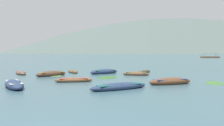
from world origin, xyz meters
name	(u,v)px	position (x,y,z in m)	size (l,w,h in m)	color
ground_plane	(104,54)	(0.00, 1500.00, 0.00)	(6000.00, 6000.00, 0.00)	#385660
mountain_2	(45,41)	(-542.98, 1962.56, 118.35)	(716.16, 716.16, 236.70)	slate
mountain_3	(147,20)	(388.77, 1886.28, 300.25)	(2492.36, 2492.36, 600.50)	#4C5B56
rowboat_0	(119,87)	(2.78, 9.46, 0.18)	(4.50, 3.00, 0.56)	navy
rowboat_1	(74,80)	(-0.95, 13.40, 0.15)	(3.38, 1.37, 0.49)	brown
rowboat_2	(104,72)	(1.72, 20.83, 0.22)	(3.90, 3.21, 0.70)	navy
rowboat_3	(51,74)	(-4.12, 18.37, 0.21)	(3.43, 3.33, 0.69)	#4C3323
rowboat_4	(136,74)	(5.34, 18.75, 0.17)	(3.16, 1.67, 0.53)	brown
rowboat_5	(21,73)	(-8.34, 20.62, 0.15)	(2.73, 3.64, 0.46)	brown
rowboat_7	(14,85)	(-4.91, 10.54, 0.20)	(3.09, 4.13, 0.65)	navy
rowboat_8	(144,72)	(6.93, 21.91, 0.13)	(2.42, 2.97, 0.41)	#4C3323
rowboat_9	(170,82)	(7.10, 11.73, 0.21)	(3.97, 2.14, 0.67)	brown
rowboat_10	(73,71)	(-2.35, 22.41, 0.14)	(2.09, 3.26, 0.44)	brown
ferry_0	(210,57)	(59.08, 107.52, 0.45)	(9.55, 4.15, 2.54)	brown
weed_patch_0	(50,76)	(-4.28, 18.51, 0.00)	(2.81, 1.61, 0.14)	#477033
weed_patch_1	(214,83)	(10.97, 12.18, 0.00)	(2.42, 1.43, 0.14)	#38662D
weed_patch_2	(107,78)	(2.05, 16.57, 0.00)	(3.03, 1.94, 0.14)	#2D5628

